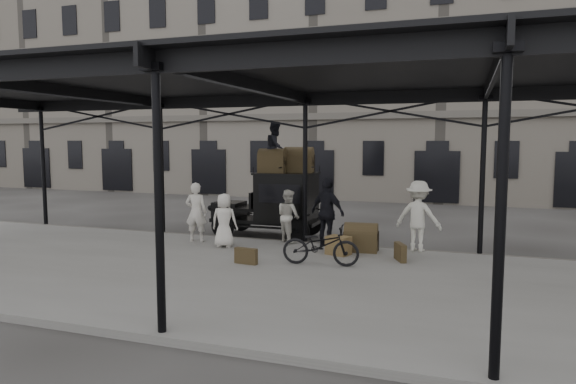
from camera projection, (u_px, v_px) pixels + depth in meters
name	position (u px, v px, depth m)	size (l,w,h in m)	color
ground	(283.00, 261.00, 13.77)	(120.00, 120.00, 0.00)	#383533
platform	(254.00, 277.00, 11.89)	(28.00, 8.00, 0.15)	slate
canopy	(257.00, 80.00, 11.69)	(22.50, 9.00, 4.74)	black
building_frontage	(386.00, 75.00, 29.98)	(64.00, 8.00, 14.00)	slate
taxi	(278.00, 202.00, 17.03)	(3.65, 1.55, 2.18)	black
porter_left	(196.00, 212.00, 15.58)	(0.66, 0.43, 1.81)	silver
porter_midleft	(288.00, 216.00, 15.52)	(0.78, 0.61, 1.61)	beige
porter_centre	(224.00, 220.00, 14.83)	(0.76, 0.50, 1.56)	silver
porter_official	(328.00, 213.00, 14.81)	(1.17, 0.49, 2.00)	black
porter_right	(418.00, 216.00, 14.25)	(1.27, 0.73, 1.97)	silver
bicycle	(321.00, 245.00, 12.67)	(0.67, 1.91, 1.00)	black
porter_roof	(276.00, 147.00, 16.76)	(0.80, 0.62, 1.64)	black
steamer_trunk_roof_near	(273.00, 163.00, 16.69)	(0.89, 0.54, 0.65)	#453720
steamer_trunk_roof_far	(299.00, 162.00, 16.86)	(0.94, 0.58, 0.69)	#453720
steamer_trunk_platform	(361.00, 239.00, 14.27)	(0.91, 0.56, 0.67)	#453720
wicker_hamper	(338.00, 245.00, 13.87)	(0.60, 0.45, 0.50)	olive
suitcase_upright	(400.00, 252.00, 13.15)	(0.15, 0.60, 0.45)	#453720
suitcase_flat	(246.00, 256.00, 12.82)	(0.60, 0.15, 0.40)	#453720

